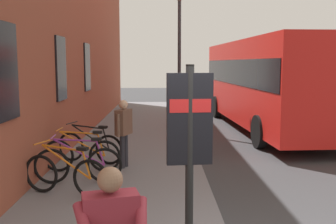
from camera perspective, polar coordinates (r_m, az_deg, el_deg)
name	(u,v)px	position (r m, az deg, el deg)	size (l,w,h in m)	color
ground	(233,156)	(10.92, 9.42, -6.40)	(60.00, 60.00, 0.00)	#38383A
sidewalk_pavement	(137,140)	(12.71, -4.55, -4.13)	(24.00, 3.50, 0.12)	slate
bicycle_nearest_sign	(66,175)	(7.48, -14.66, -8.81)	(0.72, 1.69, 0.97)	black
bicycle_far_end	(79,164)	(8.16, -12.89, -7.43)	(0.48, 1.77, 0.97)	black
bicycle_mid_rack	(82,155)	(8.98, -12.44, -6.08)	(0.48, 1.77, 0.97)	black
bicycle_under_window	(90,147)	(9.75, -11.28, -5.01)	(0.71, 1.69, 0.97)	black
transit_info_sign	(190,132)	(4.70, 3.17, -2.88)	(0.14, 0.56, 2.40)	black
city_bus	(265,79)	(15.43, 13.92, 4.62)	(10.61, 3.06, 3.35)	red
pedestrian_near_bus	(124,126)	(9.10, -6.47, -2.11)	(0.56, 0.39, 1.58)	#26262D
street_lamp	(179,49)	(14.36, 1.66, 9.14)	(0.28, 0.28, 4.90)	#333338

